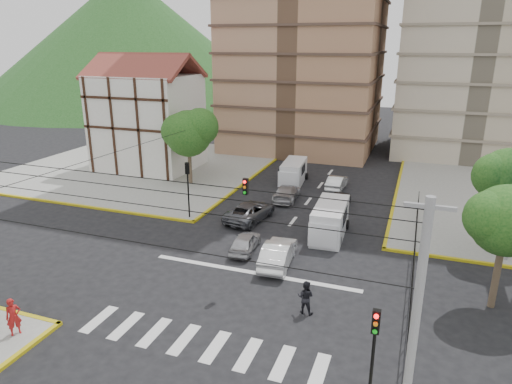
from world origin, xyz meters
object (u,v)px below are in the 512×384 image
at_px(car_silver_front_left, 245,242).
at_px(pedestrian_crosswalk, 305,297).
at_px(traffic_light_se, 374,346).
at_px(van_right_lane, 329,222).
at_px(van_left_lane, 293,173).
at_px(pedestrian_sw_corner, 13,317).
at_px(car_white_front_right, 278,253).
at_px(traffic_light_nw, 188,181).

relative_size(car_silver_front_left, pedestrian_crosswalk, 2.04).
xyz_separation_m(car_silver_front_left, pedestrian_crosswalk, (5.53, -5.77, 0.27)).
xyz_separation_m(traffic_light_se, pedestrian_crosswalk, (-3.85, 5.91, -2.21)).
relative_size(van_right_lane, van_left_lane, 1.07).
xyz_separation_m(traffic_light_se, van_right_lane, (-4.61, 15.81, -1.96)).
height_order(pedestrian_sw_corner, pedestrian_crosswalk, pedestrian_sw_corner).
height_order(traffic_light_se, van_left_lane, traffic_light_se).
xyz_separation_m(van_left_lane, car_white_front_right, (3.75, -16.91, -0.29)).
xyz_separation_m(traffic_light_se, car_white_front_right, (-6.75, 10.57, -2.35)).
xyz_separation_m(car_white_front_right, pedestrian_sw_corner, (-9.39, -11.24, 0.30)).
xyz_separation_m(traffic_light_se, car_silver_front_left, (-9.37, 11.68, -2.49)).
bearing_deg(pedestrian_crosswalk, traffic_light_nw, -37.20).
height_order(traffic_light_nw, pedestrian_sw_corner, traffic_light_nw).
bearing_deg(traffic_light_se, van_left_lane, 110.90).
distance_m(car_white_front_right, pedestrian_crosswalk, 5.49).
distance_m(traffic_light_se, van_right_lane, 16.58).
xyz_separation_m(traffic_light_nw, car_silver_front_left, (6.23, -3.92, -2.49)).
relative_size(traffic_light_se, van_right_lane, 0.83).
xyz_separation_m(van_left_lane, pedestrian_sw_corner, (-5.64, -28.14, 0.01)).
relative_size(traffic_light_nw, car_silver_front_left, 1.20).
bearing_deg(traffic_light_se, pedestrian_sw_corner, -177.62).
xyz_separation_m(car_white_front_right, pedestrian_crosswalk, (2.90, -4.66, 0.13)).
height_order(traffic_light_nw, van_left_lane, traffic_light_nw).
distance_m(van_left_lane, pedestrian_crosswalk, 22.57).
height_order(van_right_lane, car_white_front_right, van_right_lane).
relative_size(traffic_light_nw, car_white_front_right, 0.95).
bearing_deg(car_white_front_right, pedestrian_crosswalk, 116.91).
height_order(van_left_lane, car_white_front_right, van_left_lane).
bearing_deg(van_right_lane, pedestrian_crosswalk, -88.16).
distance_m(traffic_light_se, car_silver_front_left, 15.18).
bearing_deg(van_left_lane, car_white_front_right, -82.60).
distance_m(van_left_lane, car_silver_front_left, 15.84).
relative_size(traffic_light_se, van_left_lane, 0.88).
distance_m(traffic_light_nw, car_white_front_right, 10.45).
bearing_deg(traffic_light_nw, pedestrian_sw_corner, -91.87).
relative_size(van_left_lane, car_white_front_right, 1.07).
bearing_deg(van_right_lane, traffic_light_se, -76.31).
distance_m(car_silver_front_left, pedestrian_crosswalk, 7.99).
height_order(traffic_light_se, pedestrian_sw_corner, traffic_light_se).
xyz_separation_m(traffic_light_se, pedestrian_sw_corner, (-16.13, -0.67, -2.04)).
bearing_deg(traffic_light_se, traffic_light_nw, 135.00).
bearing_deg(car_silver_front_left, van_left_lane, -91.30).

